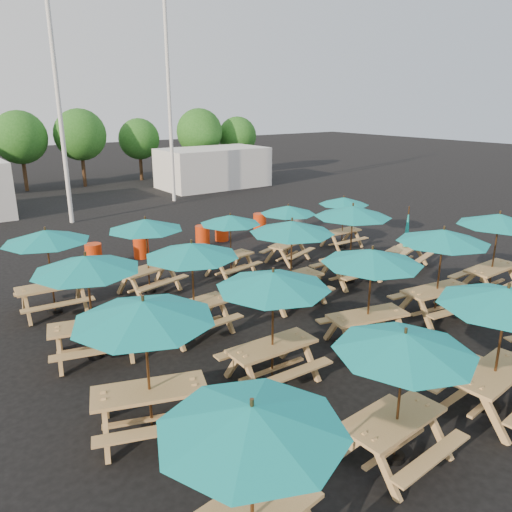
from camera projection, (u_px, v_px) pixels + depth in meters
ground at (286, 305)px, 14.44m from camera, size 120.00×120.00×0.00m
picnic_unit_0 at (252, 427)px, 5.70m from camera, size 2.57×2.57×2.40m
picnic_unit_1 at (144, 318)px, 8.28m from camera, size 3.09×3.09×2.53m
picnic_unit_2 at (87, 269)px, 10.88m from camera, size 2.88×2.88×2.47m
picnic_unit_3 at (46, 240)px, 13.32m from camera, size 2.46×2.46×2.39m
picnic_unit_4 at (404, 349)px, 7.63m from camera, size 2.35×2.35×2.31m
picnic_unit_5 at (273, 286)px, 9.96m from camera, size 2.38×2.38×2.43m
picnic_unit_6 at (192, 255)px, 12.04m from camera, size 2.49×2.49×2.41m
picnic_unit_7 at (146, 228)px, 14.80m from camera, size 2.70×2.70×2.33m
picnic_unit_8 at (506, 304)px, 8.88m from camera, size 2.66×2.66×2.52m
picnic_unit_9 at (372, 262)px, 11.43m from camera, size 2.83×2.83×2.44m
picnic_unit_10 at (292, 231)px, 13.88m from camera, size 2.45×2.45×2.49m
picnic_unit_11 at (230, 223)px, 16.34m from camera, size 2.36×2.36×2.10m
picnic_unit_13 at (443, 240)px, 12.97m from camera, size 2.70×2.70×2.49m
picnic_unit_14 at (353, 215)px, 15.63m from camera, size 2.46×2.46×2.54m
picnic_unit_15 at (288, 213)px, 17.83m from camera, size 2.54×2.54×2.09m
picnic_unit_17 at (499, 224)px, 14.71m from camera, size 2.48×2.48×2.50m
picnic_unit_18 at (406, 242)px, 17.47m from camera, size 2.07×1.92×2.19m
picnic_unit_19 at (344, 203)px, 19.60m from camera, size 1.99×1.99×2.04m
waste_bin_0 at (94, 257)px, 17.37m from camera, size 0.57×0.57×0.91m
waste_bin_1 at (141, 246)px, 18.63m from camera, size 0.57×0.57×0.91m
waste_bin_2 at (203, 237)px, 19.86m from camera, size 0.57×0.57×0.91m
waste_bin_3 at (222, 230)px, 20.92m from camera, size 0.57×0.57×0.91m
waste_bin_4 at (260, 224)px, 21.96m from camera, size 0.57×0.57×0.91m
waste_bin_5 at (298, 220)px, 22.75m from camera, size 0.57×0.57×0.91m
mast_0 at (57, 92)px, 22.38m from camera, size 0.20×0.20×12.00m
mast_1 at (169, 94)px, 27.55m from camera, size 0.20×0.20×12.00m
event_tent_1 at (213, 168)px, 33.78m from camera, size 7.00×4.00×2.60m
tree_3 at (20, 137)px, 31.59m from camera, size 3.36×3.36×5.09m
tree_4 at (80, 135)px, 33.25m from camera, size 3.41×3.41×5.17m
tree_5 at (139, 139)px, 36.13m from camera, size 2.94×2.94×4.45m
tree_6 at (199, 132)px, 36.85m from camera, size 3.38×3.38×5.13m
tree_7 at (237, 136)px, 38.90m from camera, size 2.95×2.95×4.48m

